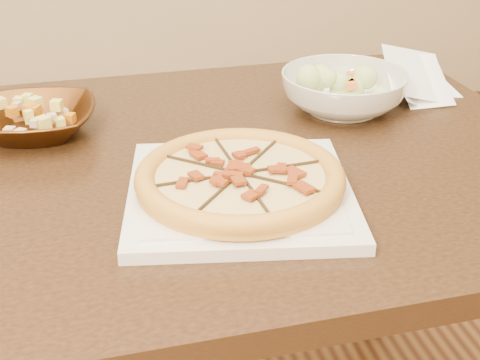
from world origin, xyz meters
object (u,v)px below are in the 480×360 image
Objects in this scene: plate at (240,192)px; bronze_bowl at (35,121)px; pizza at (240,177)px; dining_table at (156,218)px; salad_bowl at (344,92)px.

bronze_bowl is at bearing 133.85° from plate.
pizza is 1.43× the size of bronze_bowl.
bronze_bowl is (-0.29, 0.30, 0.02)m from plate.
plate is at bearing -46.15° from bronze_bowl.
plate is 0.42m from bronze_bowl.
plate is at bearing -53.94° from dining_table.
salad_bowl reaches higher than plate.
salad_bowl is (0.56, -0.02, 0.01)m from bronze_bowl.
bronze_bowl is at bearing 133.85° from pizza.
dining_table is 0.42m from salad_bowl.
plate is 1.56× the size of salad_bowl.
bronze_bowl reaches higher than dining_table.
dining_table is at bearing -159.99° from salad_bowl.
bronze_bowl is (-0.18, 0.15, 0.13)m from dining_table.
pizza is (-0.00, 0.00, 0.02)m from plate.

